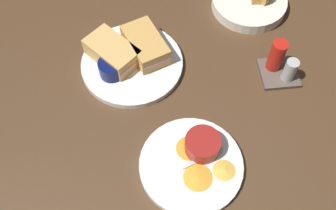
{
  "coord_description": "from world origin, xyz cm",
  "views": [
    {
      "loc": [
        55.04,
        -7.18,
        77.83
      ],
      "look_at": [
        10.33,
        -2.6,
        3.0
      ],
      "focal_mm": 41.57,
      "sensor_mm": 36.0,
      "label": 1
    }
  ],
  "objects_px": {
    "sandwich_half_far": "(112,52)",
    "condiment_caddy": "(280,65)",
    "plate_chips_companion": "(191,165)",
    "ramekin_light_gravy": "(203,144)",
    "plate_sandwich_main": "(132,64)",
    "bread_basket_rear": "(251,1)",
    "sandwich_half_near": "(145,45)",
    "ramekin_dark_sauce": "(111,68)",
    "spoon_by_gravy_ramekin": "(211,154)",
    "spoon_by_dark_ramekin": "(131,63)"
  },
  "relations": [
    {
      "from": "sandwich_half_far",
      "to": "condiment_caddy",
      "type": "relative_size",
      "value": 1.55
    },
    {
      "from": "plate_chips_companion",
      "to": "ramekin_light_gravy",
      "type": "relative_size",
      "value": 2.89
    },
    {
      "from": "plate_sandwich_main",
      "to": "bread_basket_rear",
      "type": "relative_size",
      "value": 1.24
    },
    {
      "from": "plate_sandwich_main",
      "to": "bread_basket_rear",
      "type": "distance_m",
      "value": 0.37
    },
    {
      "from": "sandwich_half_near",
      "to": "ramekin_dark_sauce",
      "type": "height_order",
      "value": "sandwich_half_near"
    },
    {
      "from": "spoon_by_gravy_ramekin",
      "to": "bread_basket_rear",
      "type": "height_order",
      "value": "bread_basket_rear"
    },
    {
      "from": "ramekin_light_gravy",
      "to": "ramekin_dark_sauce",
      "type": "bearing_deg",
      "value": -139.63
    },
    {
      "from": "plate_sandwich_main",
      "to": "sandwich_half_near",
      "type": "bearing_deg",
      "value": 129.67
    },
    {
      "from": "sandwich_half_near",
      "to": "ramekin_light_gravy",
      "type": "distance_m",
      "value": 0.29
    },
    {
      "from": "sandwich_half_far",
      "to": "plate_chips_companion",
      "type": "height_order",
      "value": "sandwich_half_far"
    },
    {
      "from": "plate_chips_companion",
      "to": "bread_basket_rear",
      "type": "xyz_separation_m",
      "value": [
        -0.45,
        0.22,
        0.01
      ]
    },
    {
      "from": "spoon_by_dark_ramekin",
      "to": "condiment_caddy",
      "type": "distance_m",
      "value": 0.36
    },
    {
      "from": "ramekin_dark_sauce",
      "to": "bread_basket_rear",
      "type": "height_order",
      "value": "bread_basket_rear"
    },
    {
      "from": "plate_chips_companion",
      "to": "spoon_by_gravy_ramekin",
      "type": "relative_size",
      "value": 2.27
    },
    {
      "from": "spoon_by_dark_ramekin",
      "to": "condiment_caddy",
      "type": "xyz_separation_m",
      "value": [
        0.05,
        0.36,
        0.01
      ]
    },
    {
      "from": "spoon_by_gravy_ramekin",
      "to": "ramekin_dark_sauce",
      "type": "bearing_deg",
      "value": -139.18
    },
    {
      "from": "plate_sandwich_main",
      "to": "ramekin_light_gravy",
      "type": "distance_m",
      "value": 0.28
    },
    {
      "from": "plate_sandwich_main",
      "to": "condiment_caddy",
      "type": "height_order",
      "value": "condiment_caddy"
    },
    {
      "from": "ramekin_dark_sauce",
      "to": "ramekin_light_gravy",
      "type": "distance_m",
      "value": 0.29
    },
    {
      "from": "plate_sandwich_main",
      "to": "spoon_by_gravy_ramekin",
      "type": "distance_m",
      "value": 0.3
    },
    {
      "from": "sandwich_half_far",
      "to": "spoon_by_gravy_ramekin",
      "type": "relative_size",
      "value": 1.52
    },
    {
      "from": "plate_sandwich_main",
      "to": "plate_chips_companion",
      "type": "xyz_separation_m",
      "value": [
        0.28,
        0.11,
        0.0
      ]
    },
    {
      "from": "ramekin_dark_sauce",
      "to": "ramekin_light_gravy",
      "type": "height_order",
      "value": "ramekin_dark_sauce"
    },
    {
      "from": "ramekin_dark_sauce",
      "to": "spoon_by_dark_ramekin",
      "type": "bearing_deg",
      "value": 116.71
    },
    {
      "from": "sandwich_half_far",
      "to": "condiment_caddy",
      "type": "distance_m",
      "value": 0.4
    },
    {
      "from": "plate_sandwich_main",
      "to": "sandwich_half_far",
      "type": "xyz_separation_m",
      "value": [
        -0.02,
        -0.04,
        0.03
      ]
    },
    {
      "from": "sandwich_half_near",
      "to": "spoon_by_gravy_ramekin",
      "type": "relative_size",
      "value": 1.53
    },
    {
      "from": "plate_sandwich_main",
      "to": "spoon_by_dark_ramekin",
      "type": "distance_m",
      "value": 0.01
    },
    {
      "from": "bread_basket_rear",
      "to": "sandwich_half_far",
      "type": "bearing_deg",
      "value": -67.73
    },
    {
      "from": "ramekin_light_gravy",
      "to": "condiment_caddy",
      "type": "xyz_separation_m",
      "value": [
        -0.19,
        0.22,
        -0.0
      ]
    },
    {
      "from": "plate_chips_companion",
      "to": "ramekin_light_gravy",
      "type": "xyz_separation_m",
      "value": [
        -0.03,
        0.03,
        0.03
      ]
    },
    {
      "from": "sandwich_half_far",
      "to": "bread_basket_rear",
      "type": "height_order",
      "value": "bread_basket_rear"
    },
    {
      "from": "bread_basket_rear",
      "to": "sandwich_half_near",
      "type": "bearing_deg",
      "value": -64.58
    },
    {
      "from": "ramekin_light_gravy",
      "to": "spoon_by_gravy_ramekin",
      "type": "relative_size",
      "value": 0.78
    },
    {
      "from": "sandwich_half_far",
      "to": "plate_chips_companion",
      "type": "xyz_separation_m",
      "value": [
        0.3,
        0.15,
        -0.03
      ]
    },
    {
      "from": "ramekin_light_gravy",
      "to": "spoon_by_gravy_ramekin",
      "type": "xyz_separation_m",
      "value": [
        0.02,
        0.02,
        -0.02
      ]
    },
    {
      "from": "plate_sandwich_main",
      "to": "spoon_by_dark_ramekin",
      "type": "relative_size",
      "value": 2.64
    },
    {
      "from": "sandwich_half_far",
      "to": "ramekin_light_gravy",
      "type": "bearing_deg",
      "value": 34.59
    },
    {
      "from": "plate_sandwich_main",
      "to": "plate_chips_companion",
      "type": "bearing_deg",
      "value": 21.36
    },
    {
      "from": "sandwich_half_near",
      "to": "bread_basket_rear",
      "type": "bearing_deg",
      "value": 115.42
    },
    {
      "from": "sandwich_half_near",
      "to": "spoon_by_gravy_ramekin",
      "type": "distance_m",
      "value": 0.32
    },
    {
      "from": "plate_chips_companion",
      "to": "spoon_by_gravy_ramekin",
      "type": "height_order",
      "value": "spoon_by_gravy_ramekin"
    },
    {
      "from": "sandwich_half_far",
      "to": "spoon_by_gravy_ramekin",
      "type": "distance_m",
      "value": 0.34
    },
    {
      "from": "spoon_by_gravy_ramekin",
      "to": "plate_chips_companion",
      "type": "bearing_deg",
      "value": -68.76
    },
    {
      "from": "ramekin_dark_sauce",
      "to": "plate_chips_companion",
      "type": "bearing_deg",
      "value": 32.15
    },
    {
      "from": "spoon_by_gravy_ramekin",
      "to": "bread_basket_rear",
      "type": "xyz_separation_m",
      "value": [
        -0.43,
        0.18,
        0.0
      ]
    },
    {
      "from": "ramekin_dark_sauce",
      "to": "bread_basket_rear",
      "type": "bearing_deg",
      "value": 117.66
    },
    {
      "from": "sandwich_half_near",
      "to": "ramekin_dark_sauce",
      "type": "distance_m",
      "value": 0.1
    },
    {
      "from": "sandwich_half_near",
      "to": "ramekin_light_gravy",
      "type": "bearing_deg",
      "value": 19.92
    },
    {
      "from": "ramekin_dark_sauce",
      "to": "bread_basket_rear",
      "type": "xyz_separation_m",
      "value": [
        -0.2,
        0.38,
        -0.02
      ]
    }
  ]
}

